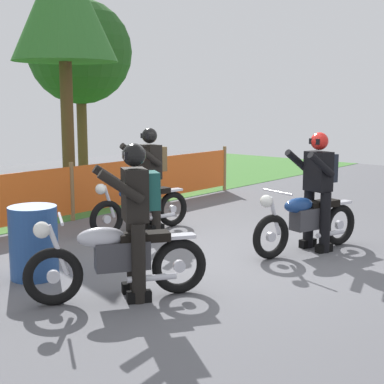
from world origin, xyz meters
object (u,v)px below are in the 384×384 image
object	(u,v)px
motorcycle_lead	(140,206)
rider_third	(318,184)
rider_trailing	(136,212)
motorcycle_trailing	(117,258)
rider_lead	(150,173)
oil_drum	(34,242)
motorcycle_third	(306,221)

from	to	relation	value
motorcycle_lead	rider_third	xyz separation A→B (m)	(0.86, -2.72, 0.51)
rider_trailing	rider_third	size ratio (longest dim) A/B	1.00
motorcycle_lead	rider_trailing	distance (m)	3.16
motorcycle_trailing	rider_third	world-z (taller)	rider_third
motorcycle_trailing	rider_trailing	xyz separation A→B (m)	(0.18, -0.12, 0.50)
rider_lead	rider_trailing	world-z (taller)	same
rider_lead	rider_third	size ratio (longest dim) A/B	1.00
motorcycle_lead	oil_drum	xyz separation A→B (m)	(-2.53, -0.73, 0.00)
motorcycle_lead	rider_trailing	world-z (taller)	rider_trailing
motorcycle_trailing	motorcycle_lead	bearing A→B (deg)	-105.66
rider_lead	oil_drum	xyz separation A→B (m)	(-2.74, -0.70, -0.51)
motorcycle_trailing	rider_trailing	bearing A→B (deg)	-179.49
oil_drum	motorcycle_trailing	bearing A→B (deg)	-84.56
motorcycle_lead	motorcycle_third	distance (m)	2.74
motorcycle_lead	rider_lead	world-z (taller)	rider_lead
motorcycle_trailing	rider_third	size ratio (longest dim) A/B	1.01
rider_third	oil_drum	xyz separation A→B (m)	(-3.39, 1.99, -0.51)
rider_lead	rider_trailing	size ratio (longest dim) A/B	1.00
rider_trailing	rider_lead	bearing A→B (deg)	-104.80
rider_lead	motorcycle_trailing	bearing A→B (deg)	47.63
motorcycle_lead	rider_third	world-z (taller)	rider_third
rider_trailing	rider_third	world-z (taller)	same
motorcycle_trailing	rider_trailing	world-z (taller)	rider_trailing
rider_lead	rider_trailing	xyz separation A→B (m)	(-2.43, -2.16, 0.00)
motorcycle_trailing	oil_drum	xyz separation A→B (m)	(-0.13, 1.34, -0.02)
rider_third	rider_lead	bearing A→B (deg)	-60.25
motorcycle_lead	rider_trailing	size ratio (longest dim) A/B	1.12
rider_trailing	rider_third	distance (m)	3.13
rider_lead	motorcycle_lead	bearing A→B (deg)	0.51
motorcycle_lead	rider_lead	size ratio (longest dim) A/B	1.12
rider_lead	oil_drum	size ratio (longest dim) A/B	1.92
motorcycle_lead	rider_third	bearing A→B (deg)	117.14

